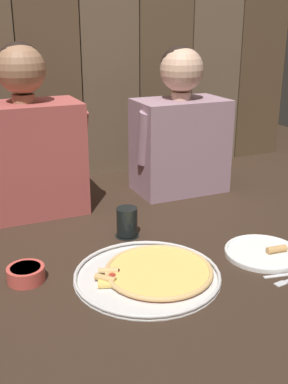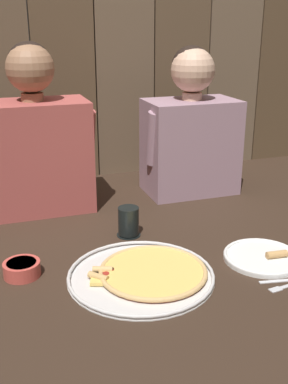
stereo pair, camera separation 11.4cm
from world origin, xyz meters
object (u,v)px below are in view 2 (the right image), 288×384
(pizza_tray, at_px, (145,273))
(diner_left, at_px, (36,140))
(drinking_glass, at_px, (129,222))
(diner_right, at_px, (191,130))
(dipping_bowl, at_px, (22,268))
(dinner_plate, at_px, (263,257))

(pizza_tray, xyz_separation_m, diner_left, (-0.22, 0.63, 0.26))
(drinking_glass, height_order, diner_right, diner_right)
(drinking_glass, distance_m, diner_right, 0.56)
(pizza_tray, height_order, dipping_bowl, dipping_bowl)
(dinner_plate, bearing_deg, dipping_bowl, 168.87)
(dinner_plate, xyz_separation_m, diner_left, (-0.59, 0.65, 0.26))
(drinking_glass, bearing_deg, diner_right, 42.61)
(pizza_tray, relative_size, dinner_plate, 1.77)
(pizza_tray, relative_size, diner_left, 0.67)
(dipping_bowl, bearing_deg, pizza_tray, -19.66)
(drinking_glass, height_order, diner_left, diner_left)
(drinking_glass, bearing_deg, dipping_bowl, -156.43)
(dinner_plate, distance_m, drinking_glass, 0.45)
(dinner_plate, relative_size, diner_left, 0.38)
(drinking_glass, distance_m, dipping_bowl, 0.40)
(diner_left, bearing_deg, dinner_plate, -47.68)
(diner_right, bearing_deg, drinking_glass, -137.39)
(pizza_tray, height_order, diner_right, diner_right)
(pizza_tray, xyz_separation_m, dinner_plate, (0.37, -0.02, -0.00))
(dinner_plate, relative_size, drinking_glass, 2.34)
(dipping_bowl, bearing_deg, drinking_glass, 23.57)
(dinner_plate, xyz_separation_m, drinking_glass, (-0.34, 0.30, 0.04))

